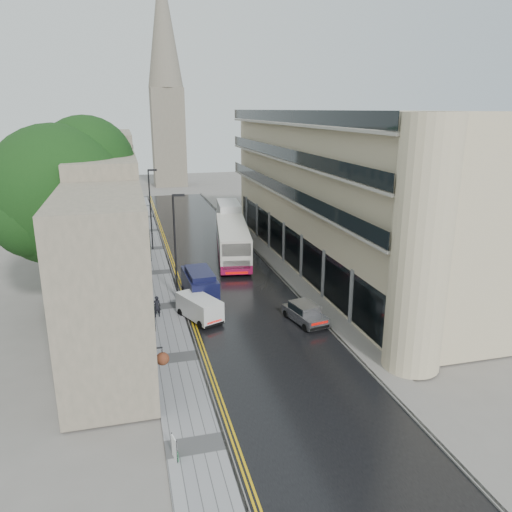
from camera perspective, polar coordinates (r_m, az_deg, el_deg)
name	(u,v)px	position (r m, az deg, el deg)	size (l,w,h in m)	color
ground	(344,463)	(22.91, 10.05, -22.29)	(200.00, 200.00, 0.00)	slate
road	(221,268)	(46.51, -4.05, -1.41)	(9.00, 85.00, 0.02)	black
left_sidewalk	(157,273)	(45.84, -11.25, -1.90)	(2.70, 85.00, 0.12)	gray
right_sidewalk	(276,263)	(47.72, 2.33, -0.85)	(1.80, 85.00, 0.12)	slate
old_shop_row	(111,205)	(46.79, -16.28, 5.65)	(4.50, 56.00, 12.00)	gray
modern_block	(333,192)	(46.43, 8.82, 7.29)	(8.00, 40.00, 14.00)	#C4B492
church_spire	(165,76)	(98.58, -10.31, 19.56)	(6.40, 6.40, 40.00)	slate
tree_near	(61,219)	(37.04, -21.38, 3.95)	(10.56, 10.56, 13.89)	black
tree_far	(81,198)	(49.86, -19.42, 6.28)	(9.24, 9.24, 12.46)	black
cream_bus	(221,252)	(45.73, -4.06, 0.50)	(2.81, 12.34, 3.37)	silver
white_lorry	(220,222)	(56.17, -4.11, 3.89)	(2.34, 7.80, 4.09)	silver
silver_hatchback	(306,322)	(33.49, 5.71, -7.46)	(1.62, 3.71, 1.39)	#A09FA4
white_van	(200,317)	(33.86, -6.39, -6.89)	(1.64, 3.82, 1.73)	silver
navy_van	(192,294)	(36.70, -7.37, -4.29)	(2.05, 5.12, 2.61)	black
pedestrian	(157,307)	(35.92, -11.27, -5.69)	(0.57, 0.38, 1.57)	black
lamp_post_near	(175,248)	(37.97, -9.22, 0.87)	(0.91, 0.20, 8.13)	black
lamp_post_far	(151,210)	(52.50, -11.96, 5.14)	(0.93, 0.21, 8.29)	black
estate_sign	(174,448)	(22.59, -9.30, -20.86)	(0.08, 0.61, 1.02)	white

